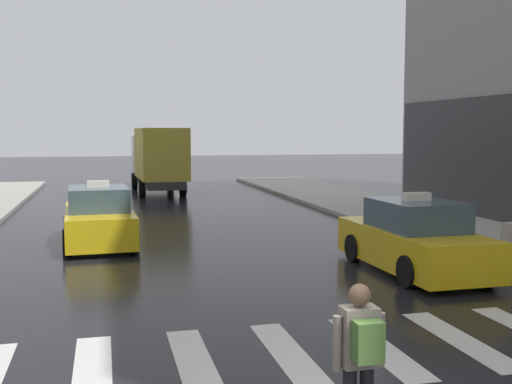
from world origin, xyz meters
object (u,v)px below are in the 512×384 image
Objects in this scene: box_truck at (159,158)px; pedestrian_with_backpack at (360,352)px; taxi_second at (99,219)px; taxi_lead at (414,240)px.

pedestrian_with_backpack is at bearing -90.68° from box_truck.
box_truck is (2.91, 14.40, 1.13)m from taxi_second.
taxi_second is at bearing 142.81° from taxi_lead.
box_truck reaches higher than pedestrian_with_backpack.
taxi_second is 12.65m from pedestrian_with_backpack.
taxi_second reaches higher than pedestrian_with_backpack.
taxi_lead is at bearing -78.42° from box_truck.
box_truck is 4.61× the size of pedestrian_with_backpack.
pedestrian_with_backpack is (-4.35, -7.11, 0.25)m from taxi_lead.
pedestrian_with_backpack is (-0.32, -26.77, -0.88)m from box_truck.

